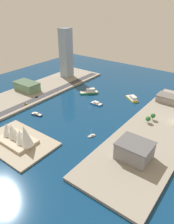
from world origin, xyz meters
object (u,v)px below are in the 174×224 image
object	(u,v)px
patrol_launch_navy	(37,114)
terminal_long_green	(27,86)
ferry_green_doubledeck	(89,92)
opera_landmark	(17,135)
catamaran_blue	(96,103)
suv_black	(37,97)
carpark_squat_concrete	(169,99)
ferry_yellow_fast	(132,98)
sailboat_small_white	(92,136)
traffic_light_waterfront	(57,89)
taxi_yellow_cab	(25,104)
tower_tall_glass	(66,53)
warehouse_low_gray	(134,150)

from	to	relation	value
patrol_launch_navy	terminal_long_green	xyz separation A→B (m)	(70.66, -42.44, 8.11)
ferry_green_doubledeck	opera_landmark	distance (m)	149.60
ferry_green_doubledeck	catamaran_blue	xyz separation A→B (m)	(-30.95, 25.14, -1.38)
terminal_long_green	suv_black	world-z (taller)	terminal_long_green
opera_landmark	carpark_squat_concrete	bearing A→B (deg)	-115.98
suv_black	ferry_yellow_fast	bearing A→B (deg)	-143.76
terminal_long_green	suv_black	distance (m)	35.25
sailboat_small_white	suv_black	bearing A→B (deg)	-13.18
patrol_launch_navy	traffic_light_waterfront	distance (m)	71.65
taxi_yellow_cab	opera_landmark	distance (m)	85.72
catamaran_blue	patrol_launch_navy	world-z (taller)	catamaran_blue
ferry_yellow_fast	tower_tall_glass	distance (m)	147.77
warehouse_low_gray	sailboat_small_white	bearing A→B (deg)	-7.61
catamaran_blue	opera_landmark	xyz separation A→B (m)	(11.44, 122.96, 9.40)
tower_tall_glass	opera_landmark	xyz separation A→B (m)	(-96.23, 181.51, -33.96)
ferry_green_doubledeck	opera_landmark	world-z (taller)	opera_landmark
ferry_yellow_fast	suv_black	xyz separation A→B (m)	(113.38, 83.10, 1.11)
warehouse_low_gray	tower_tall_glass	bearing A→B (deg)	-33.40
traffic_light_waterfront	opera_landmark	world-z (taller)	opera_landmark
carpark_squat_concrete	suv_black	size ratio (longest dim) A/B	7.51
taxi_yellow_cab	warehouse_low_gray	bearing A→B (deg)	176.70
taxi_yellow_cab	traffic_light_waterfront	size ratio (longest dim) A/B	0.77
terminal_long_green	catamaran_blue	bearing A→B (deg)	-165.65
carpark_squat_concrete	tower_tall_glass	xyz separation A→B (m)	(186.87, 4.48, 37.16)
tower_tall_glass	suv_black	size ratio (longest dim) A/B	19.53
ferry_yellow_fast	catamaran_blue	size ratio (longest dim) A/B	1.39
carpark_squat_concrete	suv_black	world-z (taller)	carpark_squat_concrete
warehouse_low_gray	traffic_light_waterfront	bearing A→B (deg)	-22.79
ferry_green_doubledeck	sailboat_small_white	distance (m)	116.71
carpark_squat_concrete	opera_landmark	size ratio (longest dim) A/B	0.70
sailboat_small_white	taxi_yellow_cab	world-z (taller)	sailboat_small_white
patrol_launch_navy	traffic_light_waterfront	xyz separation A→B (m)	(27.13, -66.05, 5.87)
tower_tall_glass	terminal_long_green	bearing A→B (deg)	86.15
ferry_green_doubledeck	tower_tall_glass	bearing A→B (deg)	-23.53
sailboat_small_white	suv_black	distance (m)	123.99
ferry_yellow_fast	warehouse_low_gray	world-z (taller)	warehouse_low_gray
tower_tall_glass	opera_landmark	size ratio (longest dim) A/B	1.83
sailboat_small_white	patrol_launch_navy	world-z (taller)	sailboat_small_white
ferry_yellow_fast	patrol_launch_navy	bearing A→B (deg)	56.68
terminal_long_green	opera_landmark	bearing A→B (deg)	137.40
ferry_green_doubledeck	suv_black	xyz separation A→B (m)	(49.23, 63.98, 0.81)
ferry_yellow_fast	catamaran_blue	xyz separation A→B (m)	(33.20, 44.26, -1.08)
ferry_yellow_fast	opera_landmark	bearing A→B (deg)	75.05
traffic_light_waterfront	ferry_green_doubledeck	bearing A→B (deg)	-141.95
sailboat_small_white	carpark_squat_concrete	size ratio (longest dim) A/B	0.29
ferry_green_doubledeck	warehouse_low_gray	xyz separation A→B (m)	(-124.59, 99.35, 8.29)
sailboat_small_white	carpark_squat_concrete	distance (m)	135.94
ferry_yellow_fast	warehouse_low_gray	xyz separation A→B (m)	(-60.44, 118.47, 8.59)
ferry_green_doubledeck	catamaran_blue	size ratio (longest dim) A/B	1.53
tower_tall_glass	traffic_light_waterfront	size ratio (longest dim) A/B	12.92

